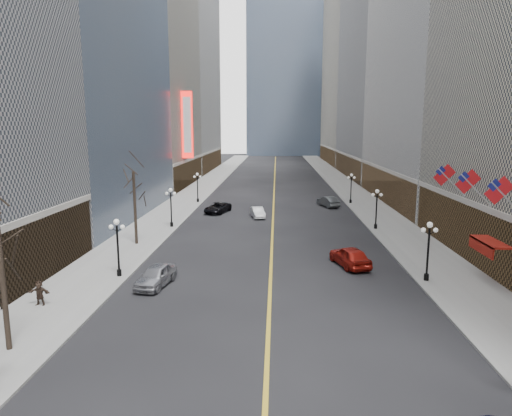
# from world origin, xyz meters

# --- Properties ---
(sidewalk_east) EXTENTS (6.00, 230.00, 0.15)m
(sidewalk_east) POSITION_xyz_m (14.00, 70.00, 0.07)
(sidewalk_east) COLOR gray
(sidewalk_east) RESTS_ON ground
(sidewalk_west) EXTENTS (6.00, 230.00, 0.15)m
(sidewalk_west) POSITION_xyz_m (-14.00, 70.00, 0.07)
(sidewalk_west) COLOR gray
(sidewalk_west) RESTS_ON ground
(lane_line) EXTENTS (0.25, 200.00, 0.02)m
(lane_line) POSITION_xyz_m (0.00, 80.00, 0.01)
(lane_line) COLOR gold
(lane_line) RESTS_ON ground
(bldg_east_c) EXTENTS (26.60, 40.60, 48.80)m
(bldg_east_c) POSITION_xyz_m (29.88, 106.00, 24.18)
(bldg_east_c) COLOR gray
(bldg_east_c) RESTS_ON ground
(bldg_east_d) EXTENTS (26.60, 46.60, 62.80)m
(bldg_east_d) POSITION_xyz_m (29.90, 149.00, 31.17)
(bldg_east_d) COLOR #B2AA94
(bldg_east_d) RESTS_ON ground
(bldg_west_c) EXTENTS (26.60, 30.60, 50.80)m
(bldg_west_c) POSITION_xyz_m (-29.88, 87.00, 25.19)
(bldg_west_c) COLOR #B2AA94
(bldg_west_c) RESTS_ON ground
(bldg_west_d) EXTENTS (26.60, 38.60, 72.80)m
(bldg_west_d) POSITION_xyz_m (-29.92, 121.00, 36.17)
(bldg_west_d) COLOR silver
(bldg_west_d) RESTS_ON ground
(streetlamp_east_1) EXTENTS (1.26, 0.44, 4.52)m
(streetlamp_east_1) POSITION_xyz_m (11.80, 30.00, 2.90)
(streetlamp_east_1) COLOR black
(streetlamp_east_1) RESTS_ON sidewalk_east
(streetlamp_east_2) EXTENTS (1.26, 0.44, 4.52)m
(streetlamp_east_2) POSITION_xyz_m (11.80, 48.00, 2.90)
(streetlamp_east_2) COLOR black
(streetlamp_east_2) RESTS_ON sidewalk_east
(streetlamp_east_3) EXTENTS (1.26, 0.44, 4.52)m
(streetlamp_east_3) POSITION_xyz_m (11.80, 66.00, 2.90)
(streetlamp_east_3) COLOR black
(streetlamp_east_3) RESTS_ON sidewalk_east
(streetlamp_west_1) EXTENTS (1.26, 0.44, 4.52)m
(streetlamp_west_1) POSITION_xyz_m (-11.80, 30.00, 2.90)
(streetlamp_west_1) COLOR black
(streetlamp_west_1) RESTS_ON sidewalk_west
(streetlamp_west_2) EXTENTS (1.26, 0.44, 4.52)m
(streetlamp_west_2) POSITION_xyz_m (-11.80, 48.00, 2.90)
(streetlamp_west_2) COLOR black
(streetlamp_west_2) RESTS_ON sidewalk_west
(streetlamp_west_3) EXTENTS (1.26, 0.44, 4.52)m
(streetlamp_west_3) POSITION_xyz_m (-11.80, 66.00, 2.90)
(streetlamp_west_3) COLOR black
(streetlamp_west_3) RESTS_ON sidewalk_west
(flag_3) EXTENTS (2.87, 0.12, 2.87)m
(flag_3) POSITION_xyz_m (15.31, 27.00, 7.29)
(flag_3) COLOR #B2B2B7
(flag_3) RESTS_ON ground
(flag_4) EXTENTS (2.87, 0.12, 2.87)m
(flag_4) POSITION_xyz_m (15.31, 32.00, 7.29)
(flag_4) COLOR #B2B2B7
(flag_4) RESTS_ON ground
(flag_5) EXTENTS (2.87, 0.12, 2.87)m
(flag_5) POSITION_xyz_m (15.31, 37.00, 7.29)
(flag_5) COLOR #B2B2B7
(flag_5) RESTS_ON ground
(awning_c) EXTENTS (1.40, 4.00, 0.93)m
(awning_c) POSITION_xyz_m (16.11, 30.00, 3.08)
(awning_c) COLOR maroon
(awning_c) RESTS_ON ground
(theatre_marquee) EXTENTS (2.00, 0.55, 12.00)m
(theatre_marquee) POSITION_xyz_m (-15.88, 80.00, 12.00)
(theatre_marquee) COLOR red
(theatre_marquee) RESTS_ON ground
(tree_west_far) EXTENTS (3.60, 3.60, 7.92)m
(tree_west_far) POSITION_xyz_m (-13.50, 40.00, 6.24)
(tree_west_far) COLOR #2D231C
(tree_west_far) RESTS_ON sidewalk_west
(car_nb_near) EXTENTS (2.62, 4.84, 1.56)m
(car_nb_near) POSITION_xyz_m (-8.44, 28.27, 0.78)
(car_nb_near) COLOR #9FA0A6
(car_nb_near) RESTS_ON ground
(car_nb_mid) EXTENTS (2.26, 4.31, 1.35)m
(car_nb_mid) POSITION_xyz_m (-2.00, 54.59, 0.67)
(car_nb_mid) COLOR #BABBBD
(car_nb_mid) RESTS_ON ground
(car_nb_far) EXTENTS (3.70, 5.58, 1.43)m
(car_nb_far) POSITION_xyz_m (-7.62, 57.64, 0.71)
(car_nb_far) COLOR black
(car_nb_far) RESTS_ON ground
(car_sb_mid) EXTENTS (3.34, 5.40, 1.72)m
(car_sb_mid) POSITION_xyz_m (6.64, 33.85, 0.86)
(car_sb_mid) COLOR maroon
(car_sb_mid) RESTS_ON ground
(car_sb_far) EXTENTS (3.20, 4.95, 1.54)m
(car_sb_far) POSITION_xyz_m (8.06, 63.28, 0.77)
(car_sb_far) COLOR #44484B
(car_sb_far) RESTS_ON ground
(ped_west_far) EXTENTS (1.55, 0.50, 1.66)m
(ped_west_far) POSITION_xyz_m (-14.93, 23.92, 0.98)
(ped_west_far) COLOR #2E2119
(ped_west_far) RESTS_ON sidewalk_west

